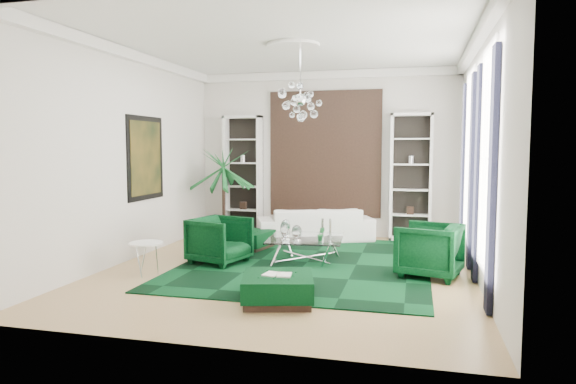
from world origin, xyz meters
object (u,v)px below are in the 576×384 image
(coffee_table, at_px, (306,250))
(palm, at_px, (224,180))
(armchair_left, at_px, (220,240))
(ottoman_side, at_px, (249,240))
(sofa, at_px, (315,224))
(armchair_right, at_px, (429,250))
(side_table, at_px, (146,259))
(ottoman_front, at_px, (278,289))

(coffee_table, bearing_deg, palm, 139.81)
(armchair_left, bearing_deg, ottoman_side, 12.89)
(sofa, distance_m, armchair_right, 3.58)
(side_table, distance_m, palm, 3.66)
(armchair_left, height_order, ottoman_front, armchair_left)
(side_table, bearing_deg, palm, 90.40)
(side_table, bearing_deg, coffee_table, 33.99)
(ottoman_side, bearing_deg, palm, 132.34)
(armchair_left, height_order, ottoman_side, armchair_left)
(side_table, bearing_deg, ottoman_side, 69.54)
(sofa, height_order, side_table, sofa)
(armchair_left, relative_size, coffee_table, 0.70)
(armchair_left, xyz_separation_m, palm, (-0.86, 2.44, 0.90))
(ottoman_side, height_order, palm, palm)
(side_table, bearing_deg, armchair_right, 12.67)
(armchair_left, distance_m, palm, 2.74)
(armchair_right, height_order, palm, palm)
(armchair_right, height_order, ottoman_side, armchair_right)
(armchair_right, xyz_separation_m, palm, (-4.44, 2.52, 0.88))
(ottoman_front, distance_m, side_table, 2.60)
(armchair_left, bearing_deg, side_table, 158.18)
(sofa, bearing_deg, armchair_left, 42.60)
(ottoman_side, relative_size, ottoman_front, 0.88)
(coffee_table, bearing_deg, sofa, 96.70)
(palm, bearing_deg, sofa, 4.46)
(ottoman_front, relative_size, side_table, 1.70)
(sofa, distance_m, coffee_table, 2.14)
(armchair_right, xyz_separation_m, ottoman_side, (-3.50, 1.48, -0.25))
(palm, bearing_deg, side_table, -89.60)
(ottoman_front, bearing_deg, sofa, 94.87)
(sofa, bearing_deg, ottoman_front, 72.39)
(armchair_left, bearing_deg, coffee_table, -55.51)
(armchair_left, relative_size, armchair_right, 0.97)
(palm, bearing_deg, armchair_left, -70.52)
(ottoman_side, bearing_deg, side_table, -110.46)
(side_table, relative_size, palm, 0.21)
(armchair_left, relative_size, ottoman_front, 0.99)
(armchair_right, relative_size, ottoman_side, 1.16)
(side_table, height_order, palm, palm)
(armchair_left, bearing_deg, armchair_right, -74.93)
(ottoman_side, height_order, side_table, side_table)
(sofa, height_order, ottoman_side, sofa)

